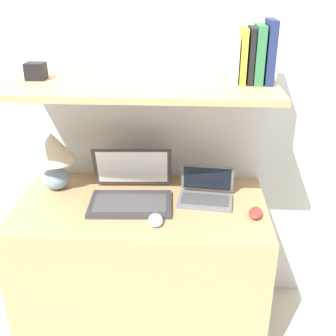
# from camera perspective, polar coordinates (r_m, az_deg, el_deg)

# --- Properties ---
(wall_back) EXTENTS (6.00, 0.05, 2.40)m
(wall_back) POSITION_cam_1_polar(r_m,az_deg,el_deg) (2.17, -2.86, 10.37)
(wall_back) COLOR silver
(wall_back) RESTS_ON ground_plane
(desk) EXTENTS (1.17, 0.61, 0.76)m
(desk) POSITION_cam_1_polar(r_m,az_deg,el_deg) (2.19, -3.42, -13.49)
(desk) COLOR tan
(desk) RESTS_ON ground_plane
(back_riser) EXTENTS (1.17, 0.04, 1.29)m
(back_riser) POSITION_cam_1_polar(r_m,az_deg,el_deg) (2.32, -2.69, -3.29)
(back_riser) COLOR silver
(back_riser) RESTS_ON ground_plane
(shelf) EXTENTS (1.17, 0.55, 0.03)m
(shelf) POSITION_cam_1_polar(r_m,az_deg,el_deg) (1.85, -3.89, 11.26)
(shelf) COLOR tan
(shelf) RESTS_ON back_riser
(table_lamp) EXTENTS (0.22, 0.22, 0.30)m
(table_lamp) POSITION_cam_1_polar(r_m,az_deg,el_deg) (2.12, -15.31, 1.84)
(table_lamp) COLOR #7593B2
(table_lamp) RESTS_ON desk
(laptop_large) EXTENTS (0.40, 0.34, 0.23)m
(laptop_large) POSITION_cam_1_polar(r_m,az_deg,el_deg) (1.99, -5.02, -3.22)
(laptop_large) COLOR #333338
(laptop_large) RESTS_ON desk
(laptop_small) EXTENTS (0.27, 0.21, 0.15)m
(laptop_small) POSITION_cam_1_polar(r_m,az_deg,el_deg) (2.00, 5.13, -3.50)
(laptop_small) COLOR slate
(laptop_small) RESTS_ON desk
(computer_mouse) EXTENTS (0.07, 0.10, 0.04)m
(computer_mouse) POSITION_cam_1_polar(r_m,az_deg,el_deg) (1.82, -1.70, -7.06)
(computer_mouse) COLOR white
(computer_mouse) RESTS_ON desk
(second_mouse) EXTENTS (0.08, 0.11, 0.04)m
(second_mouse) POSITION_cam_1_polar(r_m,az_deg,el_deg) (1.91, 11.78, -5.98)
(second_mouse) COLOR red
(second_mouse) RESTS_ON desk
(router_box) EXTENTS (0.11, 0.07, 0.14)m
(router_box) POSITION_cam_1_polar(r_m,az_deg,el_deg) (2.16, -1.22, -0.17)
(router_box) COLOR gray
(router_box) RESTS_ON desk
(book_navy) EXTENTS (0.03, 0.16, 0.25)m
(book_navy) POSITION_cam_1_polar(r_m,az_deg,el_deg) (1.84, 13.56, 15.06)
(book_navy) COLOR navy
(book_navy) RESTS_ON shelf
(book_green) EXTENTS (0.04, 0.15, 0.23)m
(book_green) POSITION_cam_1_polar(r_m,az_deg,el_deg) (1.83, 12.14, 14.84)
(book_green) COLOR #2D7042
(book_green) RESTS_ON shelf
(book_black) EXTENTS (0.02, 0.14, 0.22)m
(book_black) POSITION_cam_1_polar(r_m,az_deg,el_deg) (1.83, 11.07, 14.75)
(book_black) COLOR black
(book_black) RESTS_ON shelf
(book_yellow) EXTENTS (0.02, 0.14, 0.22)m
(book_yellow) POSITION_cam_1_polar(r_m,az_deg,el_deg) (1.82, 10.07, 14.79)
(book_yellow) COLOR gold
(book_yellow) RESTS_ON shelf
(book_white) EXTENTS (0.03, 0.14, 0.19)m
(book_white) POSITION_cam_1_polar(r_m,az_deg,el_deg) (1.82, 9.02, 14.37)
(book_white) COLOR silver
(book_white) RESTS_ON shelf
(shelf_gadget) EXTENTS (0.08, 0.07, 0.07)m
(shelf_gadget) POSITION_cam_1_polar(r_m,az_deg,el_deg) (1.94, -17.47, 12.40)
(shelf_gadget) COLOR black
(shelf_gadget) RESTS_ON shelf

